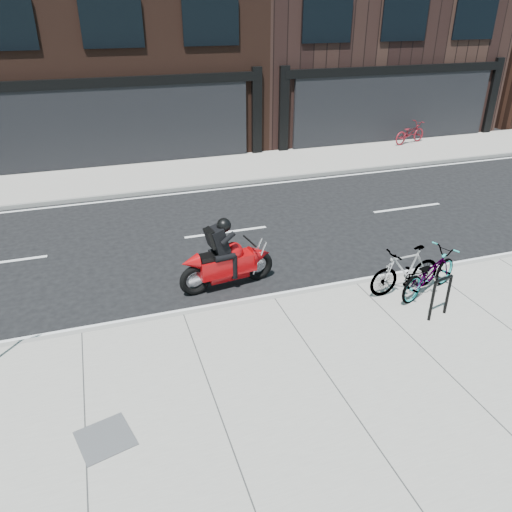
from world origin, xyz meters
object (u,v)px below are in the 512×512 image
object	(u,v)px
motorcycle	(231,259)
bicycle_far	(410,133)
bicycle_rear	(405,270)
utility_grate	(105,438)
bike_rack	(441,294)
bicycle_front	(429,273)

from	to	relation	value
motorcycle	bicycle_far	size ratio (longest dim) A/B	1.26
bicycle_rear	utility_grate	world-z (taller)	bicycle_rear
bicycle_rear	motorcycle	size ratio (longest dim) A/B	0.77
bike_rack	bicycle_far	bearing A→B (deg)	58.49
motorcycle	bicycle_far	xyz separation A→B (m)	(11.17, 9.64, -0.09)
bike_rack	utility_grate	size ratio (longest dim) A/B	1.21
motorcycle	bicycle_far	distance (m)	14.76
motorcycle	utility_grate	world-z (taller)	motorcycle
bicycle_far	bicycle_front	bearing A→B (deg)	131.73
bicycle_rear	bike_rack	bearing A→B (deg)	1.93
bicycle_front	bicycle_far	distance (m)	13.61
bicycle_rear	motorcycle	bearing A→B (deg)	-118.85
bike_rack	bicycle_far	xyz separation A→B (m)	(7.60, 12.40, -0.05)
motorcycle	utility_grate	distance (m)	5.01
bicycle_front	bicycle_rear	world-z (taller)	bicycle_rear
bike_rack	bicycle_far	distance (m)	14.54
bicycle_front	utility_grate	distance (m)	7.29
bike_rack	bicycle_rear	xyz separation A→B (m)	(-0.10, 1.09, -0.00)
bicycle_front	bicycle_far	bearing A→B (deg)	-53.66
bicycle_rear	motorcycle	xyz separation A→B (m)	(-3.47, 1.66, 0.04)
utility_grate	motorcycle	bearing A→B (deg)	52.21
motorcycle	bicycle_rear	bearing A→B (deg)	-33.29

